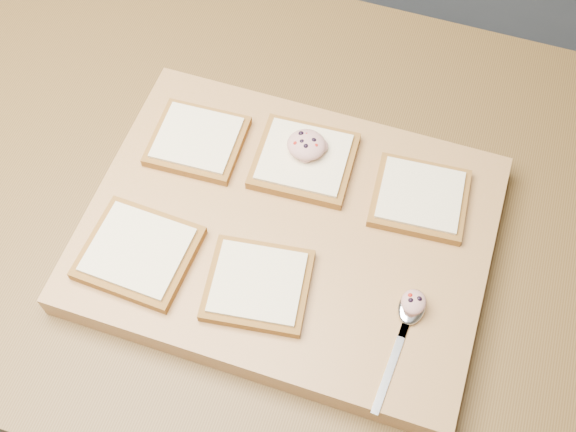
{
  "coord_description": "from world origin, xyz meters",
  "views": [
    {
      "loc": [
        0.23,
        -0.49,
        1.75
      ],
      "look_at": [
        0.09,
        -0.06,
        0.97
      ],
      "focal_mm": 45.0,
      "sensor_mm": 36.0,
      "label": 1
    }
  ],
  "objects_px": {
    "cutting_board": "(288,233)",
    "spoon": "(409,315)",
    "tuna_salad_dollop": "(306,145)",
    "bread_far_center": "(304,160)"
  },
  "relations": [
    {
      "from": "cutting_board",
      "to": "tuna_salad_dollop",
      "type": "xyz_separation_m",
      "value": [
        -0.01,
        0.11,
        0.05
      ]
    },
    {
      "from": "bread_far_center",
      "to": "tuna_salad_dollop",
      "type": "height_order",
      "value": "tuna_salad_dollop"
    },
    {
      "from": "cutting_board",
      "to": "bread_far_center",
      "type": "relative_size",
      "value": 3.79
    },
    {
      "from": "spoon",
      "to": "tuna_salad_dollop",
      "type": "bearing_deg",
      "value": 135.77
    },
    {
      "from": "cutting_board",
      "to": "spoon",
      "type": "distance_m",
      "value": 0.19
    },
    {
      "from": "bread_far_center",
      "to": "spoon",
      "type": "distance_m",
      "value": 0.25
    },
    {
      "from": "spoon",
      "to": "bread_far_center",
      "type": "bearing_deg",
      "value": 137.3
    },
    {
      "from": "bread_far_center",
      "to": "tuna_salad_dollop",
      "type": "bearing_deg",
      "value": 92.55
    },
    {
      "from": "bread_far_center",
      "to": "tuna_salad_dollop",
      "type": "xyz_separation_m",
      "value": [
        -0.0,
        0.01,
        0.02
      ]
    },
    {
      "from": "bread_far_center",
      "to": "tuna_salad_dollop",
      "type": "distance_m",
      "value": 0.02
    }
  ]
}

